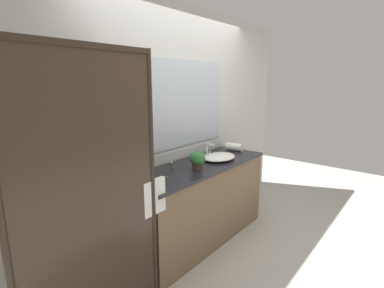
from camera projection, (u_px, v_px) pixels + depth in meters
The scene contains 11 objects.
ground_plane at pixel (200, 239), 3.26m from camera, with size 8.00×8.00×0.00m, color #B7B2A8.
wall_back_with_mirror at pixel (177, 124), 3.19m from camera, with size 4.40×0.06×2.60m.
vanity_cabinet at pixel (200, 202), 3.17m from camera, with size 1.80×0.58×0.90m.
shower_enclosure at pixel (109, 193), 1.96m from camera, with size 1.20×0.59×2.00m.
sink_basin at pixel (219, 157), 3.24m from camera, with size 0.43×0.33×0.06m, color white.
faucet at pixel (207, 153), 3.34m from camera, with size 0.17×0.13×0.17m.
potted_plant at pixel (197, 159), 2.85m from camera, with size 0.16×0.16×0.19m.
soap_dish at pixel (141, 175), 2.66m from camera, with size 0.10×0.07×0.04m.
amenity_bottle_shampoo at pixel (163, 182), 2.38m from camera, with size 0.03×0.03×0.10m.
amenity_bottle_body_wash at pixel (172, 165), 2.89m from camera, with size 0.03×0.03×0.08m.
rolled_towel_near_edge at pixel (234, 147), 3.65m from camera, with size 0.10×0.10×0.21m, color white.
Camera 1 is at (-2.33, -1.81, 1.78)m, focal length 26.46 mm.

